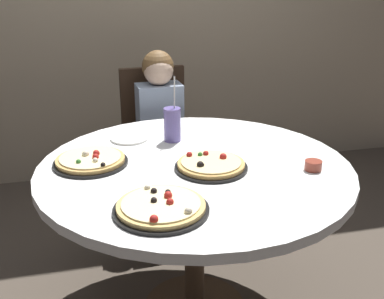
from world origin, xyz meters
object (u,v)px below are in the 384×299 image
at_px(pizza_veggie, 211,165).
at_px(pizza_pepperoni, 161,207).
at_px(diner_child, 163,154).
at_px(soda_cup, 172,124).
at_px(dining_table, 195,184).
at_px(sauce_bowl, 313,165).
at_px(chair_wooden, 157,137).
at_px(plate_small, 129,138).
at_px(pizza_cheese, 91,160).

relative_size(pizza_veggie, pizza_pepperoni, 0.91).
relative_size(diner_child, soda_cup, 3.52).
bearing_deg(dining_table, diner_child, 89.75).
distance_m(pizza_pepperoni, sauce_bowl, 0.69).
relative_size(chair_wooden, diner_child, 0.88).
bearing_deg(dining_table, sauce_bowl, -19.65).
distance_m(diner_child, pizza_veggie, 0.90).
bearing_deg(plate_small, pizza_pepperoni, -88.05).
height_order(pizza_pepperoni, soda_cup, soda_cup).
bearing_deg(diner_child, dining_table, -90.25).
bearing_deg(diner_child, pizza_cheese, -121.84).
xyz_separation_m(soda_cup, plate_small, (-0.20, 0.06, -0.08)).
distance_m(pizza_cheese, soda_cup, 0.44).
bearing_deg(soda_cup, dining_table, -83.83).
xyz_separation_m(diner_child, soda_cup, (-0.04, -0.49, 0.35)).
bearing_deg(sauce_bowl, diner_child, 115.29).
relative_size(pizza_veggie, pizza_cheese, 0.96).
xyz_separation_m(pizza_pepperoni, sauce_bowl, (0.66, 0.20, 0.00)).
bearing_deg(diner_child, soda_cup, -94.33).
xyz_separation_m(soda_cup, sauce_bowl, (0.49, -0.47, -0.06)).
distance_m(chair_wooden, pizza_veggie, 1.06).
xyz_separation_m(pizza_veggie, pizza_pepperoni, (-0.26, -0.31, 0.00)).
distance_m(pizza_veggie, soda_cup, 0.38).
height_order(pizza_veggie, pizza_cheese, same).
height_order(dining_table, soda_cup, soda_cup).
xyz_separation_m(chair_wooden, soda_cup, (-0.03, -0.67, 0.30)).
height_order(dining_table, diner_child, diner_child).
height_order(pizza_veggie, soda_cup, soda_cup).
bearing_deg(sauce_bowl, chair_wooden, 111.99).
bearing_deg(pizza_veggie, diner_child, 93.45).
relative_size(chair_wooden, pizza_cheese, 3.04).
bearing_deg(pizza_pepperoni, pizza_veggie, 49.70).
xyz_separation_m(chair_wooden, diner_child, (0.01, -0.18, -0.05)).
bearing_deg(pizza_veggie, pizza_pepperoni, -130.30).
distance_m(dining_table, pizza_cheese, 0.45).
xyz_separation_m(chair_wooden, pizza_veggie, (0.06, -1.03, 0.24)).
height_order(diner_child, pizza_pepperoni, diner_child).
xyz_separation_m(dining_table, pizza_cheese, (-0.42, 0.11, 0.10)).
distance_m(soda_cup, sauce_bowl, 0.68).
height_order(sauce_bowl, plate_small, sauce_bowl).
xyz_separation_m(dining_table, chair_wooden, (-0.00, 0.98, -0.13)).
xyz_separation_m(pizza_veggie, pizza_cheese, (-0.48, 0.16, -0.00)).
height_order(chair_wooden, plate_small, chair_wooden).
relative_size(chair_wooden, soda_cup, 3.09).
height_order(diner_child, pizza_veggie, diner_child).
xyz_separation_m(diner_child, sauce_bowl, (0.45, -0.96, 0.29)).
relative_size(dining_table, plate_small, 7.31).
distance_m(chair_wooden, soda_cup, 0.74).
bearing_deg(sauce_bowl, pizza_pepperoni, -163.31).
relative_size(soda_cup, plate_small, 1.71).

